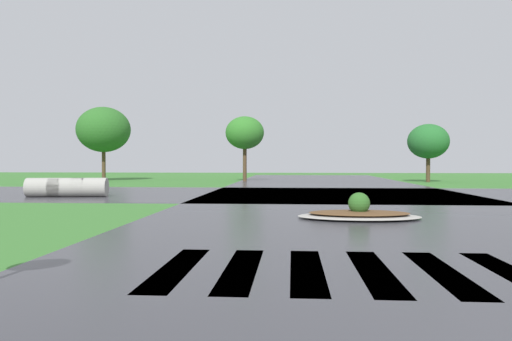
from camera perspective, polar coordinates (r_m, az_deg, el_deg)
name	(u,v)px	position (r m, az deg, el deg)	size (l,w,h in m)	color
asphalt_roadway	(370,219)	(13.10, 13.01, -5.44)	(11.80, 80.00, 0.01)	#35353A
asphalt_cross_road	(337,194)	(22.41, 9.32, -2.72)	(90.00, 10.62, 0.01)	#35353A
crosswalk_stripes	(442,272)	(7.20, 20.62, -10.87)	(7.65, 2.85, 0.01)	white
median_island	(359,213)	(13.08, 11.77, -4.86)	(3.15, 1.77, 0.68)	#9E9B93
drainage_pipe_stack	(67,187)	(22.02, -20.90, -1.82)	(3.33, 1.20, 0.79)	#9E9B93
background_treeline	(295,132)	(36.22, 4.53, 4.44)	(38.99, 5.30, 5.61)	#4C3823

